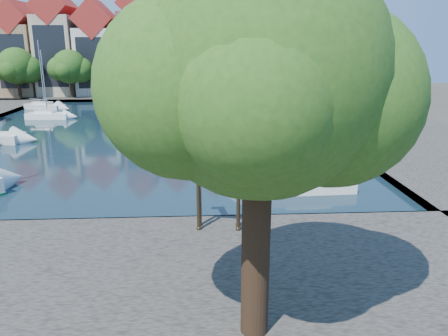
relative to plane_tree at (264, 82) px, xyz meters
name	(u,v)px	position (x,y,z in m)	size (l,w,h in m)	color
ground	(78,228)	(-7.62, 9.01, -7.67)	(160.00, 160.00, 0.00)	#38332B
water_basin	(141,132)	(-7.62, 33.01, -7.63)	(38.00, 50.00, 0.08)	black
near_quay	(21,306)	(-7.62, 2.01, -7.42)	(50.00, 14.00, 0.50)	#4B4741
far_quay	(164,95)	(-7.62, 65.01, -7.42)	(60.00, 16.00, 0.50)	#4B4741
right_quay	(382,127)	(17.38, 33.01, -7.42)	(14.00, 52.00, 0.50)	#4B4741
plane_tree	(264,82)	(0.00, 0.00, 0.00)	(8.32, 6.40, 10.62)	#332114
townhouse_west_end	(22,52)	(-30.62, 64.99, -0.31)	(5.44, 9.18, 14.93)	#967552
townhouse_west_mid	(59,47)	(-24.62, 64.99, 0.56)	(5.94, 9.18, 16.79)	#B7A88D
townhouse_west_inner	(99,52)	(-18.12, 64.99, -0.32)	(6.43, 9.18, 15.15)	silver
townhouse_center	(138,46)	(-11.62, 64.99, 0.69)	(5.44, 9.18, 16.93)	brown
townhouse_east_inner	(175,50)	(-5.62, 64.99, 0.06)	(5.94, 9.18, 15.79)	tan
townhouse_east_mid	(213,47)	(0.88, 64.99, 0.43)	(6.43, 9.18, 16.65)	beige
townhouse_east_end	(252,53)	(7.38, 64.99, -0.56)	(5.44, 9.18, 14.43)	brown
far_tree_far_west	(17,67)	(-29.51, 59.50, -2.49)	(7.28, 5.60, 7.68)	#332114
far_tree_west	(70,68)	(-21.52, 59.50, -2.60)	(6.76, 5.20, 7.36)	#332114
far_tree_mid_west	(122,66)	(-13.51, 59.50, -2.38)	(7.80, 6.00, 8.00)	#332114
far_tree_mid_east	(174,67)	(-5.52, 59.50, -2.54)	(7.02, 5.40, 7.52)	#332114
far_tree_east	(225,66)	(2.49, 59.50, -2.43)	(7.54, 5.80, 7.84)	#332114
far_tree_far_east	(275,67)	(10.48, 59.50, -2.60)	(6.76, 5.20, 7.36)	#332114
giraffe_statue	(213,170)	(-1.07, 7.53, -4.42)	(3.93, 0.83, 5.60)	#312518
sailboat_left_d	(48,114)	(-19.62, 41.59, -7.07)	(4.90, 1.87, 7.92)	white
sailboat_left_e	(45,105)	(-22.62, 49.69, -7.05)	(5.87, 4.01, 9.07)	silver
sailboat_right_a	(300,182)	(4.38, 13.78, -7.06)	(6.40, 2.52, 9.92)	silver
sailboat_right_b	(291,143)	(5.99, 24.41, -7.04)	(6.58, 3.51, 11.29)	navy
sailboat_right_c	(283,121)	(7.38, 35.44, -7.04)	(6.15, 3.76, 9.75)	silver
sailboat_right_d	(270,108)	(7.38, 44.55, -6.99)	(6.54, 2.34, 9.72)	white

